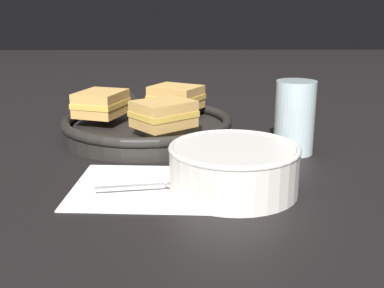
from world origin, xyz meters
TOP-DOWN VIEW (x-y plane):
  - ground_plane at (0.00, 0.00)m, footprint 4.00×4.00m
  - napkin at (-0.01, -0.07)m, footprint 0.22×0.19m
  - soup_bowl at (0.11, -0.08)m, footprint 0.18×0.18m
  - spoon at (0.02, -0.08)m, footprint 0.14×0.04m
  - skillet at (-0.03, 0.20)m, footprint 0.33×0.46m
  - sandwich_near_left at (-0.11, 0.21)m, footprint 0.11×0.12m
  - sandwich_near_right at (0.01, 0.11)m, footprint 0.13×0.12m
  - sandwich_far_left at (0.03, 0.27)m, footprint 0.12×0.12m
  - drinking_glass at (0.23, 0.09)m, footprint 0.07×0.07m

SIDE VIEW (x-z plane):
  - ground_plane at x=0.00m, z-range 0.00..0.00m
  - napkin at x=-0.01m, z-range 0.00..0.00m
  - spoon at x=0.02m, z-range 0.00..0.01m
  - skillet at x=-0.03m, z-range 0.00..0.04m
  - soup_bowl at x=0.11m, z-range 0.00..0.07m
  - drinking_glass at x=0.23m, z-range 0.00..0.13m
  - sandwich_near_left at x=-0.11m, z-range 0.04..0.09m
  - sandwich_near_right at x=0.01m, z-range 0.04..0.09m
  - sandwich_far_left at x=0.03m, z-range 0.04..0.09m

